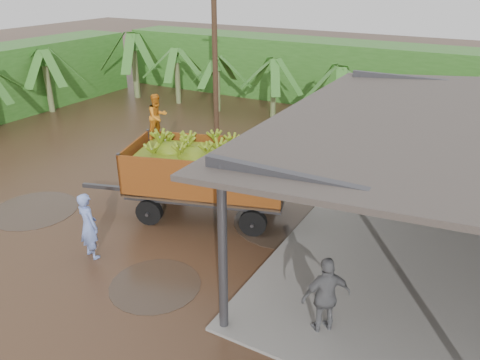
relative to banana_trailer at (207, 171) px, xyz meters
name	(u,v)px	position (x,y,z in m)	size (l,w,h in m)	color
ground	(147,207)	(-2.06, -0.66, -1.50)	(100.00, 100.00, 0.00)	black
hedge_north	(288,68)	(-4.06, 15.34, 0.30)	(22.00, 3.00, 3.60)	#2D661E
banana_trailer	(207,171)	(0.00, 0.00, 0.00)	(7.00, 3.81, 3.79)	#AB5518
man_blue	(88,226)	(-1.47, -3.71, -0.53)	(0.71, 0.46, 1.94)	#748CD3
man_grey	(326,296)	(5.22, -3.38, -0.55)	(1.12, 0.47, 1.91)	slate
utility_pole	(215,57)	(-3.64, 6.33, 2.33)	(1.20, 0.24, 7.55)	#47301E
banana_plants	(141,95)	(-7.70, 5.85, 0.24)	(24.56, 20.90, 3.96)	#2D661E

